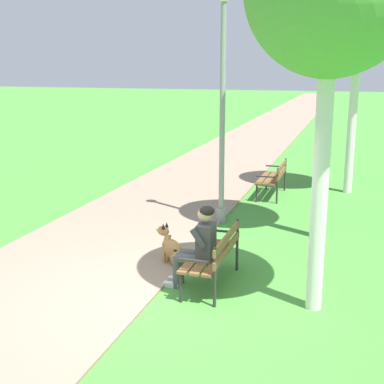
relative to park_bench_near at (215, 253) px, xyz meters
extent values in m
plane|color=#478E38|center=(-0.47, -0.67, -0.51)|extent=(120.00, 120.00, 0.00)
cube|color=gray|center=(-2.36, 23.33, -0.49)|extent=(3.32, 60.00, 0.04)
cube|color=brown|center=(-0.27, 0.00, -0.06)|extent=(0.14, 1.50, 0.04)
cube|color=brown|center=(-0.10, 0.00, -0.06)|extent=(0.14, 1.50, 0.04)
cube|color=brown|center=(0.08, 0.00, -0.06)|extent=(0.14, 1.50, 0.04)
cube|color=brown|center=(0.18, 0.00, 0.08)|extent=(0.04, 1.50, 0.11)
cube|color=brown|center=(0.18, 0.00, 0.26)|extent=(0.04, 1.50, 0.11)
cylinder|color=#2D2B28|center=(-0.30, 0.69, -0.29)|extent=(0.04, 0.04, 0.45)
cylinder|color=#2D2B28|center=(0.18, 0.69, -0.09)|extent=(0.04, 0.04, 0.85)
cube|color=#2D2B28|center=(-0.10, 0.69, 0.12)|extent=(0.45, 0.04, 0.03)
cylinder|color=#2D2B28|center=(-0.30, -0.69, -0.29)|extent=(0.04, 0.04, 0.45)
cylinder|color=#2D2B28|center=(0.18, -0.69, -0.09)|extent=(0.04, 0.04, 0.85)
cube|color=#2D2B28|center=(-0.10, -0.69, 0.12)|extent=(0.45, 0.04, 0.03)
cube|color=brown|center=(-0.29, 5.73, -0.06)|extent=(0.14, 1.50, 0.04)
cube|color=brown|center=(-0.11, 5.73, -0.06)|extent=(0.14, 1.50, 0.04)
cube|color=brown|center=(0.06, 5.73, -0.06)|extent=(0.14, 1.50, 0.04)
cube|color=brown|center=(0.17, 5.73, 0.08)|extent=(0.04, 1.50, 0.11)
cube|color=brown|center=(0.17, 5.73, 0.26)|extent=(0.04, 1.50, 0.11)
cylinder|color=#2D2B28|center=(-0.31, 6.42, -0.29)|extent=(0.04, 0.04, 0.45)
cylinder|color=#2D2B28|center=(0.17, 6.42, -0.09)|extent=(0.04, 0.04, 0.85)
cube|color=#2D2B28|center=(-0.11, 6.42, 0.12)|extent=(0.45, 0.04, 0.03)
cylinder|color=#2D2B28|center=(-0.31, 5.04, -0.29)|extent=(0.04, 0.04, 0.45)
cylinder|color=#2D2B28|center=(0.17, 5.04, -0.09)|extent=(0.04, 0.04, 0.85)
cube|color=#2D2B28|center=(-0.11, 5.04, 0.12)|extent=(0.45, 0.04, 0.03)
cylinder|color=#4C4C51|center=(-0.31, -0.04, -0.04)|extent=(0.42, 0.14, 0.14)
cylinder|color=#4C4C51|center=(-0.52, -0.04, -0.28)|extent=(0.11, 0.11, 0.47)
cube|color=silver|center=(-0.60, -0.04, -0.48)|extent=(0.24, 0.09, 0.07)
cylinder|color=#4C4C51|center=(-0.31, -0.24, -0.04)|extent=(0.42, 0.14, 0.14)
cylinder|color=#4C4C51|center=(-0.52, -0.24, -0.28)|extent=(0.11, 0.11, 0.47)
cube|color=silver|center=(-0.60, -0.24, -0.48)|extent=(0.24, 0.09, 0.07)
cube|color=#3F3F42|center=(-0.10, -0.14, 0.22)|extent=(0.22, 0.36, 0.52)
cylinder|color=#3F3F42|center=(-0.16, 0.06, 0.32)|extent=(0.25, 0.09, 0.30)
cylinder|color=#3F3F42|center=(-0.16, -0.34, 0.32)|extent=(0.25, 0.09, 0.30)
sphere|color=tan|center=(-0.12, -0.14, 0.62)|extent=(0.21, 0.21, 0.21)
ellipsoid|color=black|center=(-0.09, -0.14, 0.67)|extent=(0.22, 0.23, 0.14)
ellipsoid|color=#B27F47|center=(-0.72, 0.52, -0.35)|extent=(0.43, 0.38, 0.32)
ellipsoid|color=#B27F47|center=(-0.86, 0.57, -0.23)|extent=(0.54, 0.36, 0.48)
ellipsoid|color=black|center=(-0.81, 0.55, -0.19)|extent=(0.40, 0.29, 0.27)
cylinder|color=#B27F47|center=(-0.97, 0.66, -0.32)|extent=(0.06, 0.06, 0.38)
cylinder|color=#B27F47|center=(-1.00, 0.55, -0.32)|extent=(0.06, 0.06, 0.38)
cylinder|color=#B27F47|center=(-0.96, 0.60, -0.08)|extent=(0.16, 0.19, 0.19)
ellipsoid|color=#B27F47|center=(-1.04, 0.63, 0.05)|extent=(0.25, 0.20, 0.16)
cone|color=black|center=(-1.14, 0.66, 0.04)|extent=(0.12, 0.12, 0.09)
cone|color=black|center=(-0.99, 0.66, 0.15)|extent=(0.06, 0.06, 0.09)
cone|color=black|center=(-1.02, 0.57, 0.15)|extent=(0.06, 0.06, 0.09)
cylinder|color=#B27F47|center=(-0.53, 0.46, -0.49)|extent=(0.28, 0.13, 0.04)
cylinder|color=gray|center=(-0.72, 3.22, -0.36)|extent=(0.20, 0.20, 0.30)
cylinder|color=gray|center=(-0.72, 3.22, 1.68)|extent=(0.11, 0.11, 4.38)
cylinder|color=silver|center=(1.46, -0.32, 1.21)|extent=(0.21, 0.21, 3.45)
cylinder|color=silver|center=(1.25, 2.83, 1.39)|extent=(0.23, 0.23, 3.81)
cylinder|color=silver|center=(1.73, 6.73, 1.26)|extent=(0.21, 0.21, 3.54)
ellipsoid|color=#66A847|center=(1.73, 6.73, 3.75)|extent=(2.16, 2.10, 2.43)
camera|label=1|loc=(1.87, -7.13, 2.70)|focal=49.78mm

